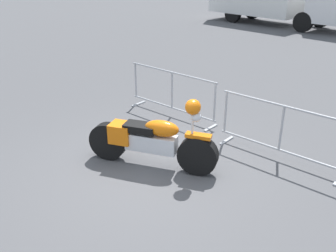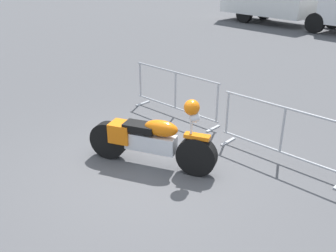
% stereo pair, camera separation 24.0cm
% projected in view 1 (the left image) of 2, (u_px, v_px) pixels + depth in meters
% --- Properties ---
extents(ground_plane, '(120.00, 120.00, 0.00)m').
position_uv_depth(ground_plane, '(153.00, 171.00, 6.54)').
color(ground_plane, '#4C4C4F').
extents(motorcycle, '(2.18, 1.30, 1.35)m').
position_uv_depth(motorcycle, '(151.00, 140.00, 6.51)').
color(motorcycle, black).
rests_on(motorcycle, ground).
extents(crowd_barrier_near, '(2.45, 0.67, 1.07)m').
position_uv_depth(crowd_barrier_near, '(172.00, 93.00, 8.58)').
color(crowd_barrier_near, '#9EA0A5').
rests_on(crowd_barrier_near, ground).
extents(crowd_barrier_far, '(2.45, 0.67, 1.07)m').
position_uv_depth(crowd_barrier_far, '(281.00, 132.00, 6.69)').
color(crowd_barrier_far, '#9EA0A5').
rests_on(crowd_barrier_far, ground).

